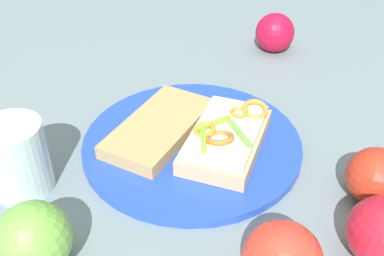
% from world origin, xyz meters
% --- Properties ---
extents(ground_plane, '(2.00, 2.00, 0.00)m').
position_xyz_m(ground_plane, '(0.00, 0.00, 0.00)').
color(ground_plane, slate).
rests_on(ground_plane, ground).
extents(plate, '(0.30, 0.30, 0.01)m').
position_xyz_m(plate, '(0.00, 0.00, 0.01)').
color(plate, '#2246B3').
rests_on(plate, ground_plane).
extents(sandwich, '(0.15, 0.18, 0.05)m').
position_xyz_m(sandwich, '(0.04, -0.02, 0.03)').
color(sandwich, tan).
rests_on(sandwich, plate).
extents(bread_slice_side, '(0.17, 0.19, 0.02)m').
position_xyz_m(bread_slice_side, '(-0.04, 0.02, 0.02)').
color(bread_slice_side, tan).
rests_on(bread_slice_side, plate).
extents(apple_0, '(0.09, 0.09, 0.07)m').
position_xyz_m(apple_0, '(0.20, 0.26, 0.04)').
color(apple_0, '#B50E2E').
rests_on(apple_0, ground_plane).
extents(apple_1, '(0.09, 0.09, 0.08)m').
position_xyz_m(apple_1, '(-0.18, -0.17, 0.04)').
color(apple_1, '#6CB042').
rests_on(apple_1, ground_plane).
extents(apple_2, '(0.10, 0.10, 0.07)m').
position_xyz_m(apple_2, '(0.19, -0.13, 0.03)').
color(apple_2, red).
rests_on(apple_2, ground_plane).
extents(drinking_glass, '(0.07, 0.07, 0.09)m').
position_xyz_m(drinking_glass, '(-0.22, -0.05, 0.05)').
color(drinking_glass, silver).
rests_on(drinking_glass, ground_plane).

